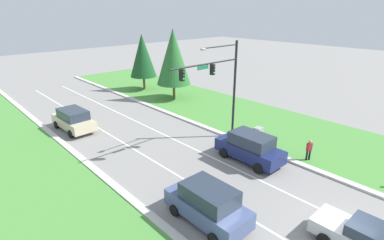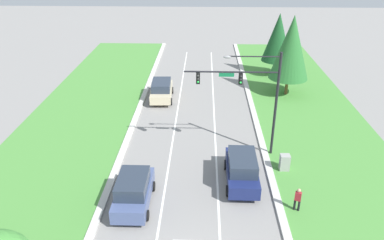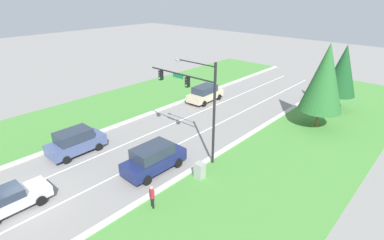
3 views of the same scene
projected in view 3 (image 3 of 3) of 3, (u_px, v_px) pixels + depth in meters
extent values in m
plane|color=gray|center=(29.00, 201.00, 19.96)|extent=(160.00, 160.00, 0.00)
cube|color=beige|center=(0.00, 169.00, 23.40)|extent=(0.50, 90.00, 0.15)
cube|color=white|center=(19.00, 190.00, 21.06)|extent=(0.14, 81.00, 0.01)
cube|color=white|center=(41.00, 213.00, 18.85)|extent=(0.14, 81.00, 0.01)
cylinder|color=black|center=(214.00, 116.00, 22.63)|extent=(0.20, 0.20, 8.25)
cylinder|color=black|center=(181.00, 74.00, 23.66)|extent=(6.82, 0.12, 0.12)
cube|color=#147042|center=(178.00, 76.00, 23.96)|extent=(1.10, 0.04, 0.28)
cylinder|color=black|center=(196.00, 63.00, 22.26)|extent=(3.75, 0.09, 0.09)
ellipsoid|color=gray|center=(178.00, 60.00, 23.43)|extent=(0.56, 0.28, 0.20)
cube|color=black|center=(187.00, 82.00, 23.45)|extent=(0.28, 0.32, 0.80)
sphere|color=#2D2D2D|center=(186.00, 80.00, 23.24)|extent=(0.16, 0.16, 0.16)
sphere|color=#2D2D2D|center=(186.00, 83.00, 23.33)|extent=(0.16, 0.16, 0.16)
sphere|color=#23D647|center=(186.00, 86.00, 23.43)|extent=(0.16, 0.16, 0.16)
cube|color=black|center=(161.00, 75.00, 25.33)|extent=(0.28, 0.32, 0.80)
sphere|color=#2D2D2D|center=(159.00, 73.00, 25.12)|extent=(0.16, 0.16, 0.16)
sphere|color=#2D2D2D|center=(159.00, 76.00, 25.22)|extent=(0.16, 0.16, 0.16)
sphere|color=#23D647|center=(160.00, 78.00, 25.31)|extent=(0.16, 0.16, 0.16)
cube|color=beige|center=(205.00, 95.00, 37.32)|extent=(2.29, 5.10, 0.85)
cube|color=#283342|center=(205.00, 89.00, 36.90)|extent=(2.00, 3.08, 0.80)
cylinder|color=black|center=(219.00, 97.00, 37.98)|extent=(0.27, 0.72, 0.71)
cylinder|color=black|center=(206.00, 94.00, 39.18)|extent=(0.27, 0.72, 0.71)
cylinder|color=black|center=(204.00, 104.00, 35.79)|extent=(0.27, 0.72, 0.71)
cylinder|color=black|center=(191.00, 100.00, 36.99)|extent=(0.27, 0.72, 0.71)
cube|color=silver|center=(11.00, 201.00, 18.91)|extent=(1.82, 4.65, 0.70)
cube|color=#283342|center=(3.00, 195.00, 18.47)|extent=(1.64, 2.09, 0.54)
cylinder|color=black|center=(41.00, 201.00, 19.48)|extent=(0.24, 0.66, 0.66)
cylinder|color=black|center=(30.00, 189.00, 20.58)|extent=(0.24, 0.66, 0.66)
cube|color=navy|center=(154.00, 161.00, 22.98)|extent=(2.09, 5.11, 0.92)
cube|color=#283342|center=(152.00, 152.00, 22.54)|extent=(1.87, 3.07, 0.88)
cylinder|color=black|center=(178.00, 163.00, 23.61)|extent=(0.25, 0.74, 0.74)
cylinder|color=black|center=(161.00, 154.00, 24.85)|extent=(0.25, 0.74, 0.74)
cylinder|color=black|center=(147.00, 180.00, 21.49)|extent=(0.25, 0.74, 0.74)
cylinder|color=black|center=(130.00, 170.00, 22.73)|extent=(0.25, 0.74, 0.74)
cube|color=#475684|center=(76.00, 144.00, 25.53)|extent=(2.06, 4.76, 0.92)
cube|color=#283342|center=(73.00, 136.00, 25.09)|extent=(1.85, 2.86, 0.86)
cylinder|color=black|center=(99.00, 147.00, 26.10)|extent=(0.24, 0.66, 0.66)
cylinder|color=black|center=(87.00, 140.00, 27.33)|extent=(0.24, 0.66, 0.66)
cylinder|color=black|center=(66.00, 160.00, 24.11)|extent=(0.24, 0.66, 0.66)
cylinder|color=black|center=(55.00, 152.00, 25.34)|extent=(0.24, 0.66, 0.66)
cube|color=#9E9E99|center=(200.00, 171.00, 22.11)|extent=(0.70, 0.60, 1.29)
cylinder|color=black|center=(152.00, 201.00, 19.27)|extent=(0.14, 0.14, 0.84)
cylinder|color=black|center=(153.00, 204.00, 19.06)|extent=(0.14, 0.14, 0.84)
cube|color=maroon|center=(152.00, 193.00, 18.87)|extent=(0.43, 0.34, 0.60)
sphere|color=tan|center=(151.00, 188.00, 18.69)|extent=(0.22, 0.22, 0.22)
cylinder|color=brown|center=(336.00, 102.00, 34.55)|extent=(0.32, 0.32, 1.90)
cone|color=#194C23|center=(343.00, 70.00, 33.03)|extent=(3.53, 3.53, 5.65)
cylinder|color=brown|center=(317.00, 119.00, 30.18)|extent=(0.32, 0.32, 1.93)
cone|color=#28662D|center=(325.00, 78.00, 28.46)|extent=(4.11, 4.11, 6.58)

